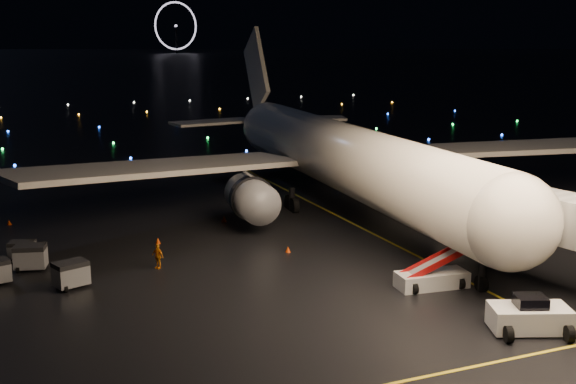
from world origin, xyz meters
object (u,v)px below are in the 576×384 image
object	(u,v)px
belt_loader	(432,263)
baggage_cart_0	(71,275)
baggage_cart_2	(22,251)
pushback_tug	(530,313)
crew_c	(158,256)
airliner	(329,116)
baggage_cart_3	(31,258)

from	to	relation	value
belt_loader	baggage_cart_0	xyz separation A→B (m)	(-22.71, 9.35, -0.82)
baggage_cart_0	baggage_cart_2	xyz separation A→B (m)	(-2.77, 7.43, -0.12)
pushback_tug	baggage_cart_0	world-z (taller)	pushback_tug
pushback_tug	crew_c	distance (m)	26.29
pushback_tug	belt_loader	size ratio (longest dim) A/B	0.63
crew_c	baggage_cart_0	world-z (taller)	crew_c
airliner	pushback_tug	distance (m)	35.03
baggage_cart_2	baggage_cart_0	bearing A→B (deg)	-50.74
airliner	baggage_cart_3	distance (m)	32.38
belt_loader	baggage_cart_3	distance (m)	28.89
baggage_cart_2	pushback_tug	bearing A→B (deg)	-24.86
baggage_cart_0	crew_c	bearing A→B (deg)	-3.23
belt_loader	baggage_cart_0	distance (m)	24.57
airliner	baggage_cart_2	bearing A→B (deg)	-160.19
airliner	baggage_cart_0	bearing A→B (deg)	-145.65
crew_c	baggage_cart_0	bearing A→B (deg)	-106.38
baggage_cart_2	crew_c	bearing A→B (deg)	-12.31
airliner	belt_loader	world-z (taller)	airliner
airliner	pushback_tug	world-z (taller)	airliner
airliner	baggage_cart_3	xyz separation A→B (m)	(-29.37, -11.01, -8.04)
baggage_cart_2	belt_loader	bearing A→B (deg)	-14.53
pushback_tug	baggage_cart_0	xyz separation A→B (m)	(-23.71, 17.86, -0.15)
pushback_tug	baggage_cart_2	size ratio (longest dim) A/B	2.39
pushback_tug	baggage_cart_2	xyz separation A→B (m)	(-26.48, 25.29, -0.27)
crew_c	baggage_cart_2	distance (m)	10.68
baggage_cart_0	baggage_cart_2	bearing A→B (deg)	90.55
belt_loader	baggage_cart_0	bearing A→B (deg)	163.50
baggage_cart_2	baggage_cart_3	world-z (taller)	baggage_cart_3
belt_loader	baggage_cart_3	world-z (taller)	belt_loader
airliner	pushback_tug	size ratio (longest dim) A/B	14.11
baggage_cart_0	baggage_cart_3	size ratio (longest dim) A/B	0.98
airliner	belt_loader	distance (m)	26.82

